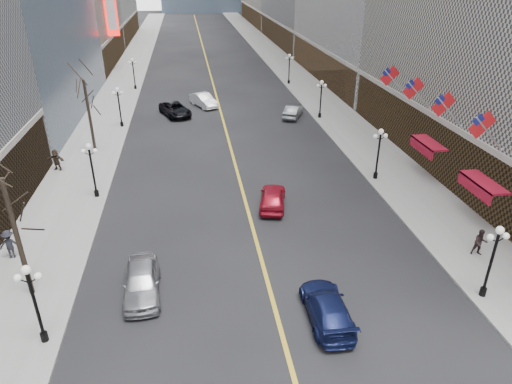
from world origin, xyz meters
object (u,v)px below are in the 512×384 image
object	(u,v)px
streetlamp_east_0	(493,255)
streetlamp_west_1	(92,165)
car_sb_mid	(273,197)
car_nb_far	(175,109)
car_nb_mid	(204,100)
streetlamp_west_2	(119,103)
car_sb_far	(293,111)
car_nb_near	(142,281)
streetlamp_east_2	(321,95)
streetlamp_west_0	(33,297)
streetlamp_east_3	(289,66)
streetlamp_west_3	(133,70)
car_sb_near	(327,307)
streetlamp_east_1	(379,149)

from	to	relation	value
streetlamp_east_0	streetlamp_west_1	xyz separation A→B (m)	(-23.60, 16.00, 0.00)
streetlamp_east_0	car_sb_mid	size ratio (longest dim) A/B	0.95
car_nb_far	car_nb_mid	bearing A→B (deg)	23.94
streetlamp_west_2	car_sb_far	size ratio (longest dim) A/B	0.95
car_nb_near	car_nb_mid	world-z (taller)	car_nb_near
streetlamp_east_2	car_nb_far	distance (m)	18.02
streetlamp_west_0	car_sb_far	world-z (taller)	streetlamp_west_0
streetlamp_east_0	streetlamp_west_2	world-z (taller)	same
car_sb_mid	car_sb_far	size ratio (longest dim) A/B	1.00
car_nb_far	car_sb_far	xyz separation A→B (m)	(14.35, -2.86, -0.03)
streetlamp_east_0	car_nb_far	world-z (taller)	streetlamp_east_0
streetlamp_east_3	streetlamp_west_0	size ratio (longest dim) A/B	1.00
streetlamp_east_0	streetlamp_west_3	bearing A→B (deg)	114.41
car_sb_far	streetlamp_west_0	bearing A→B (deg)	84.19
car_sb_mid	streetlamp_west_2	bearing A→B (deg)	-44.47
streetlamp_east_0	car_nb_mid	bearing A→B (deg)	108.45
car_sb_near	car_nb_far	bearing A→B (deg)	-77.09
car_nb_near	car_nb_far	distance (m)	34.59
streetlamp_west_1	streetlamp_west_2	xyz separation A→B (m)	(0.00, 18.00, 0.00)
streetlamp_west_3	car_nb_near	size ratio (longest dim) A/B	0.90
streetlamp_west_1	car_nb_far	xyz separation A→B (m)	(6.10, 21.75, -2.09)
streetlamp_east_1	streetlamp_east_2	xyz separation A→B (m)	(0.00, 18.00, 0.00)
streetlamp_east_1	streetlamp_west_0	xyz separation A→B (m)	(-23.60, -16.00, 0.00)
streetlamp_west_2	streetlamp_west_3	xyz separation A→B (m)	(0.00, 18.00, 0.00)
streetlamp_east_1	streetlamp_east_3	xyz separation A→B (m)	(0.00, 36.00, 0.00)
streetlamp_east_2	car_sb_mid	world-z (taller)	streetlamp_east_2
streetlamp_west_0	streetlamp_west_1	distance (m)	16.00
streetlamp_east_2	car_sb_far	world-z (taller)	streetlamp_east_2
car_nb_far	car_sb_mid	bearing A→B (deg)	-93.45
car_sb_mid	car_sb_far	bearing A→B (deg)	-93.63
streetlamp_east_0	car_sb_mid	xyz separation A→B (m)	(-9.80, 12.46, -2.09)
car_nb_mid	car_sb_far	distance (m)	12.46
streetlamp_east_1	streetlamp_west_0	size ratio (longest dim) A/B	1.00
streetlamp_west_1	car_nb_near	bearing A→B (deg)	-70.45
car_nb_far	car_sb_far	world-z (taller)	car_nb_far
streetlamp_west_1	car_sb_near	xyz separation A→B (m)	(14.36, -16.38, -2.15)
car_nb_mid	car_sb_mid	world-z (taller)	car_nb_mid
streetlamp_east_3	car_nb_far	distance (m)	22.67
car_sb_far	car_nb_near	bearing A→B (deg)	87.93
car_nb_near	car_sb_far	world-z (taller)	car_nb_near
streetlamp_east_2	streetlamp_west_2	xyz separation A→B (m)	(-23.60, 0.00, 0.00)
car_nb_near	car_nb_mid	size ratio (longest dim) A/B	0.97
streetlamp_west_0	car_sb_mid	size ratio (longest dim) A/B	0.95
car_nb_near	car_sb_mid	distance (m)	13.10
streetlamp_west_3	car_nb_mid	xyz separation A→B (m)	(9.80, -10.64, -2.05)
streetlamp_west_2	car_sb_near	world-z (taller)	streetlamp_west_2
car_sb_mid	car_sb_near	bearing A→B (deg)	105.39
streetlamp_east_0	streetlamp_east_3	distance (m)	52.00
streetlamp_west_3	car_sb_near	xyz separation A→B (m)	(14.36, -52.38, -2.15)
streetlamp_east_1	streetlamp_west_3	world-z (taller)	same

